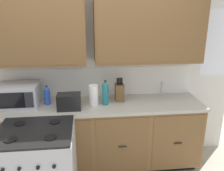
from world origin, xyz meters
The scene contains 10 objects.
wall_unit centered at (0.00, 0.50, 1.66)m, with size 3.98×0.40×2.45m.
counter_run centered at (0.00, 0.30, 0.48)m, with size 2.81×0.64×0.93m.
stove_range centered at (-0.59, -0.33, 0.47)m, with size 0.76×0.68×0.95m.
microwave centered at (-0.89, 0.35, 1.07)m, with size 0.48×0.37×0.28m.
toaster centered at (-0.28, 0.18, 1.03)m, with size 0.28×0.18×0.19m.
knife_block centered at (0.36, 0.39, 1.05)m, with size 0.11×0.14×0.31m.
sink_faucet centered at (0.96, 0.51, 1.03)m, with size 0.02×0.02×0.20m, color #B2B5BA.
paper_towel_roll centered at (0.02, 0.28, 1.06)m, with size 0.12×0.12×0.26m, color white.
bottle_teal centered at (0.17, 0.29, 1.09)m, with size 0.08×0.08×0.31m.
bottle_blue centered at (-0.56, 0.37, 1.05)m, with size 0.08×0.08×0.24m.
Camera 1 is at (-0.05, -2.50, 2.10)m, focal length 38.35 mm.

